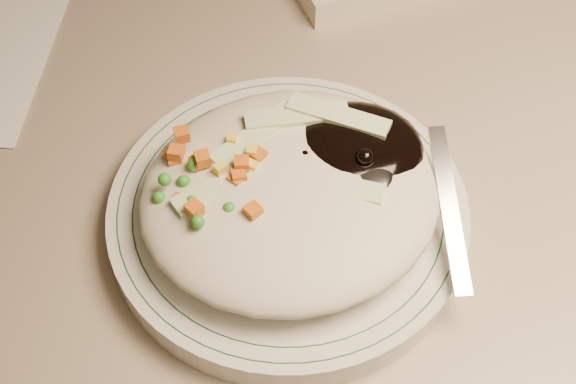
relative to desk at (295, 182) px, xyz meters
name	(u,v)px	position (x,y,z in m)	size (l,w,h in m)	color
desk	(295,182)	(0.00, 0.00, 0.00)	(1.40, 0.70, 0.74)	gray
plate	(288,216)	(-0.07, -0.18, 0.21)	(0.24, 0.24, 0.02)	silver
plate_rim	(288,207)	(-0.07, -0.18, 0.22)	(0.22, 0.22, 0.00)	#144723
meal	(295,186)	(-0.06, -0.18, 0.24)	(0.21, 0.19, 0.05)	beige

